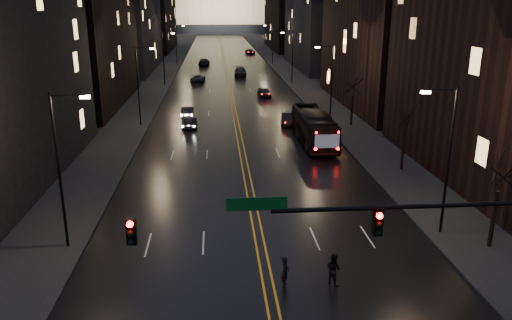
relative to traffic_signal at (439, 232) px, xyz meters
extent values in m
cube|color=black|center=(-5.91, 130.00, -5.09)|extent=(20.00, 320.00, 0.02)
cube|color=black|center=(-19.91, 130.00, -5.02)|extent=(8.00, 320.00, 0.16)
cube|color=black|center=(8.09, 130.00, -5.02)|extent=(8.00, 320.00, 0.16)
cube|color=orange|center=(-5.91, 130.00, -5.08)|extent=(0.62, 320.00, 0.01)
cube|color=black|center=(-26.91, 92.00, 4.90)|extent=(12.00, 34.00, 20.00)
cube|color=black|center=(-26.91, 140.00, 6.90)|extent=(12.00, 40.00, 24.00)
cube|color=black|center=(15.09, 92.00, 7.90)|extent=(12.00, 34.00, 26.00)
cube|color=black|center=(15.09, 140.00, 5.90)|extent=(12.00, 40.00, 22.00)
cube|color=black|center=(-5.91, 250.00, -3.10)|extent=(90.00, 50.00, 4.00)
cylinder|color=black|center=(-0.41, 0.00, 1.10)|extent=(12.00, 0.18, 0.18)
cube|color=black|center=(-11.41, 0.00, 0.50)|extent=(0.35, 0.30, 1.00)
cube|color=black|center=(-2.41, 0.00, 0.50)|extent=(0.35, 0.30, 1.00)
sphere|color=#FF0705|center=(-11.41, -0.18, 0.85)|extent=(0.24, 0.24, 0.24)
sphere|color=#FF0705|center=(-2.41, -0.18, 0.85)|extent=(0.24, 0.24, 0.24)
cube|color=#053F14|center=(-6.91, 0.00, 1.40)|extent=(2.20, 0.06, 0.50)
cylinder|color=black|center=(5.09, 10.00, -0.60)|extent=(0.16, 0.16, 9.00)
cylinder|color=black|center=(4.19, 10.00, 3.70)|extent=(1.80, 0.10, 0.10)
cube|color=#F7D594|center=(3.29, 10.00, 3.60)|extent=(0.50, 0.25, 0.15)
cylinder|color=black|center=(-16.91, 10.00, -0.60)|extent=(0.16, 0.16, 9.00)
cylinder|color=black|center=(-16.01, 10.00, 3.70)|extent=(1.80, 0.10, 0.10)
cube|color=#F7D594|center=(-15.11, 10.00, 3.60)|extent=(0.50, 0.25, 0.15)
cylinder|color=black|center=(5.09, 40.00, -0.60)|extent=(0.16, 0.16, 9.00)
cylinder|color=black|center=(4.19, 40.00, 3.70)|extent=(1.80, 0.10, 0.10)
cube|color=#F7D594|center=(3.29, 40.00, 3.60)|extent=(0.50, 0.25, 0.15)
cylinder|color=black|center=(-16.91, 40.00, -0.60)|extent=(0.16, 0.16, 9.00)
cylinder|color=black|center=(-16.01, 40.00, 3.70)|extent=(1.80, 0.10, 0.10)
cube|color=#F7D594|center=(-15.11, 40.00, 3.60)|extent=(0.50, 0.25, 0.15)
cylinder|color=black|center=(5.09, 70.00, -0.60)|extent=(0.16, 0.16, 9.00)
cylinder|color=black|center=(4.19, 70.00, 3.70)|extent=(1.80, 0.10, 0.10)
cube|color=#F7D594|center=(3.29, 70.00, 3.60)|extent=(0.50, 0.25, 0.15)
cylinder|color=black|center=(-16.91, 70.00, -0.60)|extent=(0.16, 0.16, 9.00)
cylinder|color=black|center=(-16.01, 70.00, 3.70)|extent=(1.80, 0.10, 0.10)
cube|color=#F7D594|center=(-15.11, 70.00, 3.60)|extent=(0.50, 0.25, 0.15)
cylinder|color=black|center=(5.09, 100.00, -0.60)|extent=(0.16, 0.16, 9.00)
cylinder|color=black|center=(4.19, 100.00, 3.70)|extent=(1.80, 0.10, 0.10)
cube|color=#F7D594|center=(3.29, 100.00, 3.60)|extent=(0.50, 0.25, 0.15)
cylinder|color=black|center=(-16.91, 100.00, -0.60)|extent=(0.16, 0.16, 9.00)
cylinder|color=black|center=(-16.01, 100.00, 3.70)|extent=(1.80, 0.10, 0.10)
cube|color=#F7D594|center=(-15.11, 100.00, 3.60)|extent=(0.50, 0.25, 0.15)
cylinder|color=black|center=(7.09, 8.00, -3.35)|extent=(0.24, 0.24, 3.50)
cylinder|color=black|center=(7.09, 22.00, -3.35)|extent=(0.24, 0.24, 3.50)
cylinder|color=black|center=(7.09, 38.00, -3.35)|extent=(0.24, 0.24, 3.50)
imported|color=black|center=(1.42, 31.22, -3.48)|extent=(2.74, 11.65, 3.25)
imported|color=black|center=(-11.32, 38.57, -4.36)|extent=(1.93, 4.44, 1.49)
imported|color=black|center=(-11.79, 44.35, -4.43)|extent=(1.43, 4.09, 1.35)
imported|color=black|center=(-11.34, 73.63, -4.46)|extent=(2.69, 4.88, 1.29)
imported|color=black|center=(-10.70, 98.96, -4.32)|extent=(2.72, 5.57, 1.56)
imported|color=black|center=(-0.06, 39.30, -4.43)|extent=(1.87, 4.20, 1.34)
imported|color=black|center=(-0.98, 57.71, -4.40)|extent=(1.97, 4.22, 1.40)
imported|color=black|center=(-3.41, 80.33, -4.28)|extent=(2.54, 5.78, 1.65)
imported|color=black|center=(1.63, 125.02, -4.42)|extent=(2.63, 5.04, 1.36)
imported|color=black|center=(-5.09, 5.00, -4.31)|extent=(0.55, 0.67, 1.59)
imported|color=black|center=(-2.68, 5.00, -4.28)|extent=(0.84, 0.90, 1.65)
camera|label=1|loc=(-8.29, -16.53, 8.24)|focal=35.00mm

